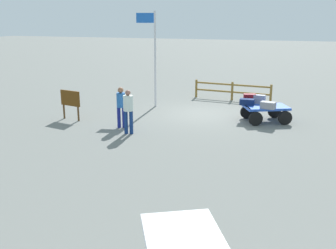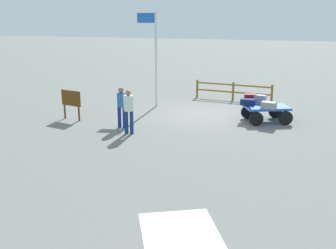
# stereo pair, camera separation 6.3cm
# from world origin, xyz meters

# --- Properties ---
(ground_plane) EXTENTS (120.00, 120.00, 0.00)m
(ground_plane) POSITION_xyz_m (0.00, 0.00, 0.00)
(ground_plane) COLOR slate
(luggage_cart) EXTENTS (2.20, 1.94, 0.68)m
(luggage_cart) POSITION_xyz_m (-2.71, 0.50, 0.48)
(luggage_cart) COLOR blue
(luggage_cart) RESTS_ON ground
(suitcase_olive) EXTENTS (0.57, 0.42, 0.38)m
(suitcase_olive) POSITION_xyz_m (-1.97, 0.04, 0.87)
(suitcase_olive) COLOR maroon
(suitcase_olive) RESTS_ON luggage_cart
(suitcase_grey) EXTENTS (0.56, 0.33, 0.37)m
(suitcase_grey) POSITION_xyz_m (-2.36, 0.04, 0.86)
(suitcase_grey) COLOR gray
(suitcase_grey) RESTS_ON luggage_cart
(suitcase_navy) EXTENTS (0.61, 0.36, 0.25)m
(suitcase_navy) POSITION_xyz_m (-1.93, 0.51, 0.80)
(suitcase_navy) COLOR #112250
(suitcase_navy) RESTS_ON luggage_cart
(suitcase_maroon) EXTENTS (0.64, 0.48, 0.28)m
(suitcase_maroon) POSITION_xyz_m (-2.84, 0.96, 0.82)
(suitcase_maroon) COLOR gray
(suitcase_maroon) RESTS_ON luggage_cart
(worker_lead) EXTENTS (0.46, 0.46, 1.68)m
(worker_lead) POSITION_xyz_m (2.03, 3.99, 1.01)
(worker_lead) COLOR navy
(worker_lead) RESTS_ON ground
(worker_trailing) EXTENTS (0.45, 0.45, 1.64)m
(worker_trailing) POSITION_xyz_m (2.66, 3.29, 0.96)
(worker_trailing) COLOR navy
(worker_trailing) RESTS_ON ground
(flagpole) EXTENTS (0.95, 0.24, 4.58)m
(flagpole) POSITION_xyz_m (2.81, -0.78, 2.69)
(flagpole) COLOR silver
(flagpole) RESTS_ON ground
(signboard) EXTENTS (1.03, 0.28, 1.27)m
(signboard) POSITION_xyz_m (5.26, 2.83, 0.84)
(signboard) COLOR #4C3319
(signboard) RESTS_ON ground
(wooden_fence) EXTENTS (4.15, 0.51, 0.97)m
(wooden_fence) POSITION_xyz_m (-0.62, -3.52, 0.57)
(wooden_fence) COLOR brown
(wooden_fence) RESTS_ON ground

